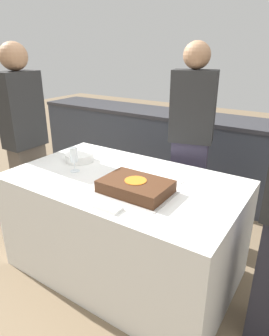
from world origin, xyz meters
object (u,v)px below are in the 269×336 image
object	(u,v)px
wine_glass	(74,156)
person_seated_left	(25,139)
plate_stack	(80,157)
person_cutting_cake	(190,143)
cake	(136,187)

from	to	relation	value
wine_glass	person_seated_left	bearing A→B (deg)	172.27
plate_stack	person_seated_left	size ratio (longest dim) A/B	0.14
person_cutting_cake	person_seated_left	world-z (taller)	person_cutting_cake
person_seated_left	cake	bearing A→B (deg)	-96.16
cake	person_seated_left	xyz separation A→B (m)	(-1.22, 0.13, 0.07)
plate_stack	person_seated_left	bearing A→B (deg)	-170.36
wine_glass	plate_stack	bearing A→B (deg)	123.62
cake	plate_stack	size ratio (longest dim) A/B	2.07
person_cutting_cake	person_seated_left	distance (m)	1.41
plate_stack	wine_glass	size ratio (longest dim) A/B	1.23
plate_stack	person_cutting_cake	world-z (taller)	person_cutting_cake
cake	person_seated_left	world-z (taller)	person_seated_left
wine_glass	person_cutting_cake	size ratio (longest dim) A/B	0.11
wine_glass	person_seated_left	xyz separation A→B (m)	(-0.66, 0.09, -0.01)
cake	person_cutting_cake	size ratio (longest dim) A/B	0.28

